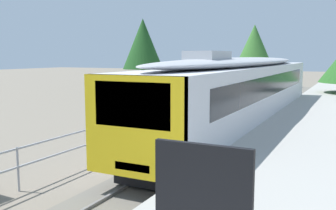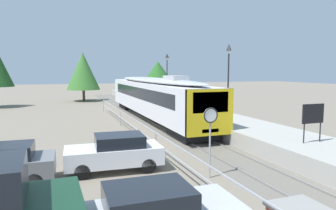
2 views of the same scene
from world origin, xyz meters
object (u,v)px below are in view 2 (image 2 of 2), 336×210
at_px(platform_notice_board, 313,115).
at_px(parked_hatchback_white, 115,152).
at_px(platform_lamp_mid_platform, 229,65).
at_px(platform_lamp_far_end, 167,67).
at_px(commuter_train, 154,95).
at_px(speed_limit_sign, 210,125).

xyz_separation_m(platform_notice_board, parked_hatchback_white, (-8.85, 1.80, -1.40)).
relative_size(platform_lamp_mid_platform, parked_hatchback_white, 1.31).
relative_size(platform_lamp_far_end, parked_hatchback_white, 1.31).
distance_m(commuter_train, platform_lamp_mid_platform, 6.87).
relative_size(platform_lamp_mid_platform, speed_limit_sign, 1.91).
bearing_deg(platform_notice_board, platform_lamp_far_end, 86.89).
height_order(commuter_train, speed_limit_sign, commuter_train).
height_order(commuter_train, platform_lamp_far_end, platform_lamp_far_end).
distance_m(platform_notice_board, speed_limit_sign, 5.52).
distance_m(platform_lamp_far_end, parked_hatchback_white, 24.29).
bearing_deg(speed_limit_sign, platform_notice_board, 4.16).
bearing_deg(commuter_train, speed_limit_sign, -98.61).
relative_size(platform_lamp_far_end, speed_limit_sign, 1.91).
distance_m(commuter_train, parked_hatchback_white, 13.59).
bearing_deg(platform_notice_board, commuter_train, 103.17).
height_order(commuter_train, platform_notice_board, commuter_train).
xyz_separation_m(platform_lamp_mid_platform, platform_notice_board, (-1.28, -9.66, -2.44)).
bearing_deg(platform_notice_board, platform_lamp_mid_platform, 82.44).
bearing_deg(speed_limit_sign, parked_hatchback_white, 146.63).
distance_m(platform_lamp_mid_platform, parked_hatchback_white, 13.38).
bearing_deg(parked_hatchback_white, platform_lamp_far_end, 65.02).
distance_m(platform_lamp_far_end, speed_limit_sign, 25.02).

